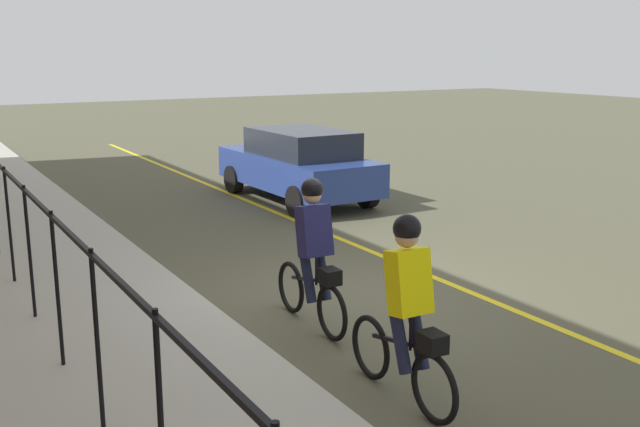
# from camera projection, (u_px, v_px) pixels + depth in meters

# --- Properties ---
(ground_plane) EXTENTS (80.00, 80.00, 0.00)m
(ground_plane) POSITION_uv_depth(u_px,v_px,m) (347.00, 298.00, 9.80)
(ground_plane) COLOR #4D4B38
(lane_line_centre) EXTENTS (36.00, 0.12, 0.01)m
(lane_line_centre) POSITION_uv_depth(u_px,v_px,m) (440.00, 279.00, 10.60)
(lane_line_centre) COLOR yellow
(lane_line_centre) RESTS_ON ground
(sidewalk) EXTENTS (40.00, 3.20, 0.15)m
(sidewalk) POSITION_uv_depth(u_px,v_px,m) (90.00, 344.00, 8.10)
(sidewalk) COLOR #A5A395
(sidewalk) RESTS_ON ground
(iron_fence) EXTENTS (15.89, 0.04, 1.60)m
(iron_fence) POSITION_uv_depth(u_px,v_px,m) (27.00, 223.00, 8.47)
(iron_fence) COLOR black
(iron_fence) RESTS_ON sidewalk
(cyclist_lead) EXTENTS (1.71, 0.37, 1.83)m
(cyclist_lead) POSITION_uv_depth(u_px,v_px,m) (313.00, 255.00, 8.59)
(cyclist_lead) COLOR black
(cyclist_lead) RESTS_ON ground
(cyclist_follow) EXTENTS (1.71, 0.37, 1.83)m
(cyclist_follow) POSITION_uv_depth(u_px,v_px,m) (407.00, 311.00, 6.72)
(cyclist_follow) COLOR black
(cyclist_follow) RESTS_ON ground
(patrol_sedan) EXTENTS (4.43, 1.98, 1.58)m
(patrol_sedan) POSITION_uv_depth(u_px,v_px,m) (298.00, 164.00, 16.01)
(patrol_sedan) COLOR navy
(patrol_sedan) RESTS_ON ground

